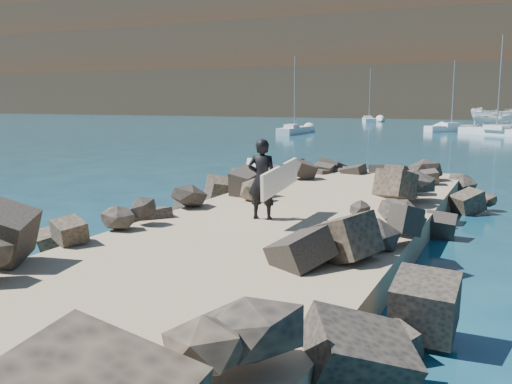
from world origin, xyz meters
TOP-DOWN VIEW (x-y plane):
  - ground at (0.00, 0.00)m, footprint 800.00×800.00m
  - jetty at (0.00, -2.00)m, footprint 6.00×26.00m
  - riprap_left at (-2.90, -1.50)m, footprint 2.60×22.00m
  - riprap_right at (2.90, -1.50)m, footprint 2.60×22.00m
  - surfboard_resting at (-2.73, 4.83)m, footprint 1.41×2.31m
  - boat_imported at (2.76, 59.47)m, footprint 7.27×4.15m
  - surfer_with_board at (-0.48, 0.52)m, footprint 0.92×2.33m
  - sailboat_e at (-15.65, 72.91)m, footprint 3.55×6.84m
  - sailboat_a at (-15.51, 41.59)m, footprint 1.42×6.34m
  - sailboat_c at (2.81, 47.77)m, footprint 7.35×6.23m
  - sailboat_b at (-1.80, 52.18)m, footprint 5.12×5.50m

SIDE VIEW (x-z plane):
  - ground at x=0.00m, z-range 0.00..0.00m
  - jetty at x=0.00m, z-range 0.00..0.60m
  - sailboat_c at x=2.81m, z-range -4.39..5.09m
  - sailboat_e at x=-15.65m, z-range -3.72..4.42m
  - sailboat_a at x=-15.51m, z-range -3.51..4.21m
  - sailboat_b at x=-1.80m, z-range -3.42..4.11m
  - riprap_left at x=-2.90m, z-range 0.00..1.00m
  - riprap_right at x=2.90m, z-range 0.00..1.00m
  - surfboard_resting at x=-2.73m, z-range 1.00..1.08m
  - boat_imported at x=2.76m, z-range 0.00..2.65m
  - surfer_with_board at x=-0.48m, z-range 0.61..2.48m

